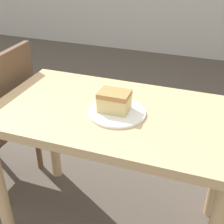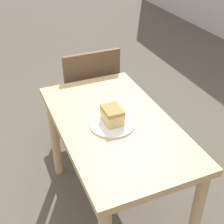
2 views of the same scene
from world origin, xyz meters
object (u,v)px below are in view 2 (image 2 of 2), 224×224
object	(u,v)px
chair_near_window	(88,93)
plate	(112,124)
dining_table_near	(115,138)
cake_slice	(112,115)

from	to	relation	value
chair_near_window	plate	world-z (taller)	chair_near_window
dining_table_near	plate	xyz separation A→B (m)	(0.02, -0.03, 0.12)
dining_table_near	chair_near_window	size ratio (longest dim) A/B	1.22
chair_near_window	cake_slice	bearing A→B (deg)	81.85
cake_slice	chair_near_window	bearing A→B (deg)	171.85
dining_table_near	chair_near_window	distance (m)	0.76
plate	dining_table_near	bearing A→B (deg)	130.34
dining_table_near	plate	size ratio (longest dim) A/B	4.36
chair_near_window	cake_slice	distance (m)	0.81
chair_near_window	plate	distance (m)	0.81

